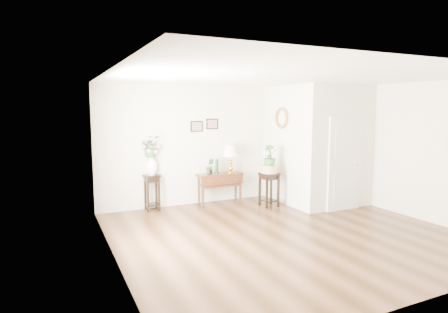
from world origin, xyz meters
TOP-DOWN VIEW (x-y plane):
  - floor at (0.00, 0.00)m, footprint 6.00×5.50m
  - ceiling at (0.00, 0.00)m, footprint 6.00×5.50m
  - wall_back at (0.00, 2.75)m, footprint 6.00×0.02m
  - wall_front at (0.00, -2.75)m, footprint 6.00×0.02m
  - wall_left at (-3.00, 0.00)m, footprint 0.02×5.50m
  - wall_right at (3.00, 0.00)m, footprint 0.02×5.50m
  - partition at (2.10, 1.77)m, footprint 1.80×1.95m
  - door at (2.10, 0.78)m, footprint 0.90×0.05m
  - art_print_left at (-0.65, 2.73)m, footprint 0.30×0.02m
  - art_print_right at (-0.25, 2.73)m, footprint 0.30×0.02m
  - wall_ornament at (1.16, 1.90)m, footprint 0.07×0.51m
  - console_table at (-0.17, 2.47)m, footprint 1.10×0.37m
  - table_lamp at (0.11, 2.47)m, footprint 0.50×0.50m
  - green_vase at (-0.24, 2.47)m, footprint 0.09×0.09m
  - potted_plant at (-0.43, 2.47)m, footprint 0.24×0.22m
  - plant_stand_a at (-1.79, 2.57)m, footprint 0.36×0.36m
  - porcelain_vase at (-1.79, 2.57)m, footprint 0.28×0.28m
  - lily_arrangement at (-1.79, 2.57)m, footprint 0.52×0.48m
  - plant_stand_b at (0.76, 1.76)m, footprint 0.42×0.42m
  - ceramic_bowl at (0.76, 1.76)m, footprint 0.51×0.51m
  - narcissus at (0.76, 1.76)m, footprint 0.37×0.37m

SIDE VIEW (x-z plane):
  - floor at x=0.00m, z-range -0.01..0.01m
  - console_table at x=-0.17m, z-range 0.00..0.73m
  - plant_stand_b at x=0.76m, z-range 0.00..0.79m
  - plant_stand_a at x=-1.79m, z-range 0.00..0.80m
  - ceramic_bowl at x=0.76m, z-range 0.78..0.96m
  - green_vase at x=-0.24m, z-range 0.73..1.08m
  - potted_plant at x=-0.43m, z-range 0.73..1.09m
  - porcelain_vase at x=-1.79m, z-range 0.81..1.25m
  - door at x=2.10m, z-range 0.00..2.10m
  - table_lamp at x=0.11m, z-range 0.75..1.42m
  - narcissus at x=0.76m, z-range 0.91..1.44m
  - wall_back at x=0.00m, z-range 0.00..2.80m
  - wall_front at x=0.00m, z-range 0.00..2.80m
  - wall_left at x=-3.00m, z-range 0.00..2.80m
  - wall_right at x=3.00m, z-range 0.00..2.80m
  - partition at x=2.10m, z-range 0.00..2.80m
  - lily_arrangement at x=-1.79m, z-range 1.20..1.69m
  - art_print_left at x=-0.65m, z-range 1.73..1.98m
  - art_print_right at x=-0.25m, z-range 1.77..2.02m
  - wall_ornament at x=1.16m, z-range 1.79..2.30m
  - ceiling at x=0.00m, z-range 2.79..2.81m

